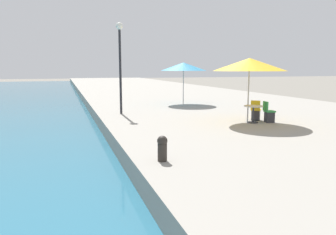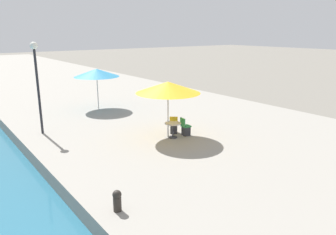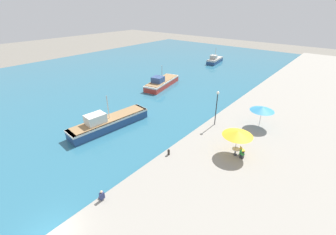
{
  "view_description": "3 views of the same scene",
  "coord_description": "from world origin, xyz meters",
  "px_view_note": "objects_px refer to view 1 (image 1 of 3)",
  "views": [
    {
      "loc": [
        -1.59,
        4.65,
        2.98
      ],
      "look_at": [
        1.5,
        14.28,
        1.44
      ],
      "focal_mm": 35.0,
      "sensor_mm": 36.0,
      "label": 1
    },
    {
      "loc": [
        -3.17,
        4.65,
        5.72
      ],
      "look_at": [
        5.96,
        16.92,
        1.64
      ],
      "focal_mm": 35.0,
      "sensor_mm": 36.0,
      "label": 2
    },
    {
      "loc": [
        12.81,
        -2.51,
        14.75
      ],
      "look_at": [
        -4.0,
        18.0,
        1.24
      ],
      "focal_mm": 24.0,
      "sensor_mm": 36.0,
      "label": 3
    }
  ],
  "objects_px": {
    "mooring_bollard": "(162,148)",
    "cafe_table": "(253,110)",
    "cafe_chair_left": "(269,115)",
    "lamppost": "(120,53)",
    "cafe_chair_right": "(256,113)",
    "cafe_umbrella_white": "(183,67)",
    "cafe_umbrella_pink": "(249,65)"
  },
  "relations": [
    {
      "from": "cafe_chair_right",
      "to": "lamppost",
      "type": "relative_size",
      "value": 0.2
    },
    {
      "from": "mooring_bollard",
      "to": "cafe_table",
      "type": "bearing_deg",
      "value": 39.15
    },
    {
      "from": "cafe_chair_left",
      "to": "cafe_chair_right",
      "type": "height_order",
      "value": "same"
    },
    {
      "from": "cafe_umbrella_white",
      "to": "cafe_table",
      "type": "bearing_deg",
      "value": -87.88
    },
    {
      "from": "cafe_umbrella_pink",
      "to": "cafe_umbrella_white",
      "type": "xyz_separation_m",
      "value": [
        -0.13,
        7.61,
        -0.06
      ]
    },
    {
      "from": "cafe_umbrella_white",
      "to": "mooring_bollard",
      "type": "height_order",
      "value": "cafe_umbrella_white"
    },
    {
      "from": "cafe_umbrella_white",
      "to": "cafe_table",
      "type": "relative_size",
      "value": 3.68
    },
    {
      "from": "cafe_umbrella_white",
      "to": "cafe_table",
      "type": "xyz_separation_m",
      "value": [
        0.29,
        -7.8,
        -1.88
      ]
    },
    {
      "from": "cafe_umbrella_pink",
      "to": "cafe_umbrella_white",
      "type": "distance_m",
      "value": 7.61
    },
    {
      "from": "cafe_umbrella_pink",
      "to": "cafe_chair_left",
      "type": "relative_size",
      "value": 3.39
    },
    {
      "from": "mooring_bollard",
      "to": "lamppost",
      "type": "distance_m",
      "value": 9.33
    },
    {
      "from": "cafe_chair_left",
      "to": "mooring_bollard",
      "type": "bearing_deg",
      "value": -46.48
    },
    {
      "from": "cafe_chair_left",
      "to": "mooring_bollard",
      "type": "xyz_separation_m",
      "value": [
        -6.1,
        -4.28,
        0.02
      ]
    },
    {
      "from": "cafe_chair_left",
      "to": "cafe_umbrella_pink",
      "type": "bearing_deg",
      "value": -100.36
    },
    {
      "from": "cafe_table",
      "to": "cafe_chair_right",
      "type": "xyz_separation_m",
      "value": [
        0.48,
        0.54,
        -0.21
      ]
    },
    {
      "from": "cafe_chair_left",
      "to": "cafe_umbrella_white",
      "type": "bearing_deg",
      "value": -164.29
    },
    {
      "from": "cafe_chair_right",
      "to": "cafe_table",
      "type": "bearing_deg",
      "value": -90.0
    },
    {
      "from": "cafe_chair_right",
      "to": "lamppost",
      "type": "bearing_deg",
      "value": -175.07
    },
    {
      "from": "cafe_chair_left",
      "to": "mooring_bollard",
      "type": "height_order",
      "value": "cafe_chair_left"
    },
    {
      "from": "cafe_umbrella_white",
      "to": "mooring_bollard",
      "type": "relative_size",
      "value": 4.5
    },
    {
      "from": "cafe_chair_left",
      "to": "lamppost",
      "type": "height_order",
      "value": "lamppost"
    },
    {
      "from": "cafe_table",
      "to": "cafe_chair_left",
      "type": "relative_size",
      "value": 0.88
    },
    {
      "from": "cafe_table",
      "to": "cafe_chair_left",
      "type": "xyz_separation_m",
      "value": [
        0.72,
        -0.11,
        -0.21
      ]
    },
    {
      "from": "mooring_bollard",
      "to": "lamppost",
      "type": "bearing_deg",
      "value": 86.92
    },
    {
      "from": "cafe_umbrella_white",
      "to": "lamppost",
      "type": "bearing_deg",
      "value": -144.64
    },
    {
      "from": "cafe_chair_right",
      "to": "mooring_bollard",
      "type": "bearing_deg",
      "value": -98.59
    },
    {
      "from": "cafe_chair_left",
      "to": "lamppost",
      "type": "relative_size",
      "value": 0.2
    },
    {
      "from": "cafe_table",
      "to": "lamppost",
      "type": "xyz_separation_m",
      "value": [
        -4.91,
        4.52,
        2.56
      ]
    },
    {
      "from": "cafe_table",
      "to": "cafe_chair_left",
      "type": "bearing_deg",
      "value": -8.48
    },
    {
      "from": "cafe_umbrella_pink",
      "to": "cafe_chair_right",
      "type": "xyz_separation_m",
      "value": [
        0.63,
        0.35,
        -2.15
      ]
    },
    {
      "from": "cafe_table",
      "to": "lamppost",
      "type": "distance_m",
      "value": 7.15
    },
    {
      "from": "mooring_bollard",
      "to": "lamppost",
      "type": "xyz_separation_m",
      "value": [
        0.48,
        8.91,
        2.74
      ]
    }
  ]
}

